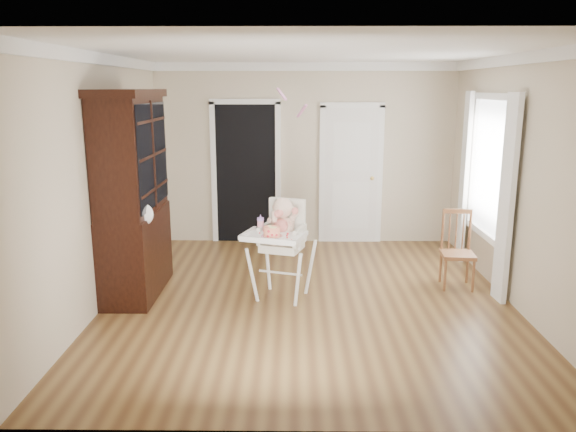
{
  "coord_description": "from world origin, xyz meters",
  "views": [
    {
      "loc": [
        -0.16,
        -5.98,
        2.35
      ],
      "look_at": [
        -0.23,
        -0.03,
        0.98
      ],
      "focal_mm": 35.0,
      "sensor_mm": 36.0,
      "label": 1
    }
  ],
  "objects_px": {
    "cake": "(272,232)",
    "china_cabinet": "(133,195)",
    "dining_chair": "(457,252)",
    "high_chair": "(282,238)",
    "sippy_cup": "(261,224)"
  },
  "relations": [
    {
      "from": "cake",
      "to": "sippy_cup",
      "type": "xyz_separation_m",
      "value": [
        -0.14,
        0.26,
        0.02
      ]
    },
    {
      "from": "china_cabinet",
      "to": "cake",
      "type": "bearing_deg",
      "value": -14.92
    },
    {
      "from": "high_chair",
      "to": "cake",
      "type": "height_order",
      "value": "high_chair"
    },
    {
      "from": "china_cabinet",
      "to": "dining_chair",
      "type": "distance_m",
      "value": 3.85
    },
    {
      "from": "cake",
      "to": "china_cabinet",
      "type": "height_order",
      "value": "china_cabinet"
    },
    {
      "from": "high_chair",
      "to": "china_cabinet",
      "type": "distance_m",
      "value": 1.75
    },
    {
      "from": "dining_chair",
      "to": "sippy_cup",
      "type": "bearing_deg",
      "value": -165.05
    },
    {
      "from": "high_chair",
      "to": "china_cabinet",
      "type": "height_order",
      "value": "china_cabinet"
    },
    {
      "from": "sippy_cup",
      "to": "dining_chair",
      "type": "xyz_separation_m",
      "value": [
        2.32,
        0.41,
        -0.44
      ]
    },
    {
      "from": "sippy_cup",
      "to": "china_cabinet",
      "type": "relative_size",
      "value": 0.08
    },
    {
      "from": "cake",
      "to": "sippy_cup",
      "type": "distance_m",
      "value": 0.3
    },
    {
      "from": "high_chair",
      "to": "dining_chair",
      "type": "distance_m",
      "value": 2.14
    },
    {
      "from": "cake",
      "to": "china_cabinet",
      "type": "relative_size",
      "value": 0.1
    },
    {
      "from": "cake",
      "to": "china_cabinet",
      "type": "distance_m",
      "value": 1.67
    },
    {
      "from": "high_chair",
      "to": "sippy_cup",
      "type": "bearing_deg",
      "value": -158.59
    }
  ]
}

